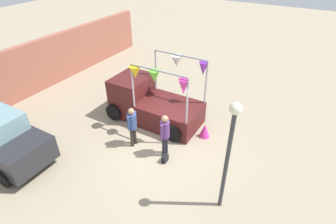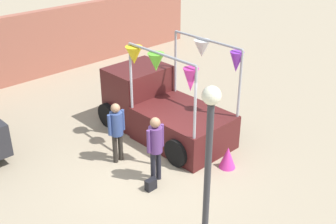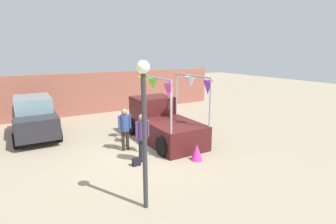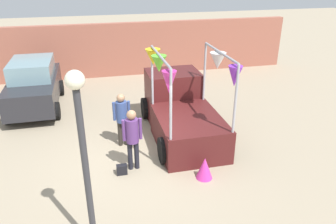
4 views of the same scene
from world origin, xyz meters
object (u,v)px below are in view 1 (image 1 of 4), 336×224
person_customer (165,132)px  street_lamp (230,144)px  folded_kite_bundle_magenta (205,130)px  handbag (165,159)px  vendor_truck (150,101)px  person_vendor (132,123)px

person_customer → street_lamp: bearing=-113.4°
street_lamp → folded_kite_bundle_magenta: bearing=31.3°
person_customer → handbag: bearing=-150.3°
vendor_truck → handbag: 3.07m
person_vendor → vendor_truck: bearing=14.3°
street_lamp → folded_kite_bundle_magenta: (2.89, 1.76, -2.13)m
person_vendor → street_lamp: 4.35m
vendor_truck → person_customer: vendor_truck is taller
handbag → street_lamp: street_lamp is taller
street_lamp → person_customer: bearing=66.6°
person_customer → street_lamp: size_ratio=0.48×
person_vendor → folded_kite_bundle_magenta: (1.89, -2.24, -0.73)m
vendor_truck → street_lamp: street_lamp is taller
vendor_truck → person_customer: (-1.81, -1.87, 0.23)m
vendor_truck → street_lamp: (-2.95, -4.49, 1.59)m
folded_kite_bundle_magenta → street_lamp: bearing=-148.7°
handbag → vendor_truck: bearing=43.7°
vendor_truck → person_customer: bearing=-134.2°
vendor_truck → handbag: size_ratio=14.45×
handbag → folded_kite_bundle_magenta: 2.21m
person_vendor → street_lamp: size_ratio=0.46×
handbag → street_lamp: bearing=-108.0°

